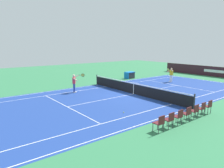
% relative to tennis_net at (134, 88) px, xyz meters
% --- Properties ---
extents(ground_plane, '(60.00, 60.00, 0.00)m').
position_rel_tennis_net_xyz_m(ground_plane, '(0.00, 0.00, -0.49)').
color(ground_plane, '#2D7247').
extents(court_slab, '(24.20, 11.40, 0.00)m').
position_rel_tennis_net_xyz_m(court_slab, '(0.00, 0.00, -0.49)').
color(court_slab, navy).
rests_on(court_slab, ground_plane).
extents(court_line_markings, '(23.85, 11.05, 0.01)m').
position_rel_tennis_net_xyz_m(court_line_markings, '(0.00, 0.00, -0.49)').
color(court_line_markings, white).
rests_on(court_line_markings, ground_plane).
extents(tennis_net, '(0.10, 11.70, 1.08)m').
position_rel_tennis_net_xyz_m(tennis_net, '(0.00, 0.00, 0.00)').
color(tennis_net, '#2D2D33').
rests_on(tennis_net, ground_plane).
extents(stadium_barrier, '(0.26, 17.00, 1.38)m').
position_rel_tennis_net_xyz_m(stadium_barrier, '(-15.90, -0.00, 0.20)').
color(stadium_barrier, '#381923').
rests_on(stadium_barrier, ground_plane).
extents(tennis_player_near, '(1.18, 0.75, 1.70)m').
position_rel_tennis_net_xyz_m(tennis_player_near, '(3.82, -3.74, 0.44)').
color(tennis_player_near, navy).
rests_on(tennis_player_near, ground_plane).
extents(tennis_player_far, '(1.16, 0.75, 1.70)m').
position_rel_tennis_net_xyz_m(tennis_player_far, '(-7.64, -1.71, 0.44)').
color(tennis_player_far, white).
rests_on(tennis_player_far, ground_plane).
extents(tennis_ball, '(0.07, 0.07, 0.07)m').
position_rel_tennis_net_xyz_m(tennis_ball, '(4.14, 3.43, -0.46)').
color(tennis_ball, '#CCE01E').
rests_on(tennis_ball, ground_plane).
extents(spectator_chair_0, '(0.44, 0.44, 0.88)m').
position_rel_tennis_net_xyz_m(spectator_chair_0, '(0.07, 6.79, 0.03)').
color(spectator_chair_0, '#38383D').
rests_on(spectator_chair_0, ground_plane).
extents(spectator_chair_1, '(0.44, 0.44, 0.88)m').
position_rel_tennis_net_xyz_m(spectator_chair_1, '(0.85, 6.79, 0.03)').
color(spectator_chair_1, '#38383D').
rests_on(spectator_chair_1, ground_plane).
extents(spectator_chair_2, '(0.44, 0.44, 0.88)m').
position_rel_tennis_net_xyz_m(spectator_chair_2, '(1.63, 6.79, 0.03)').
color(spectator_chair_2, '#38383D').
rests_on(spectator_chair_2, ground_plane).
extents(spectator_chair_3, '(0.44, 0.44, 0.88)m').
position_rel_tennis_net_xyz_m(spectator_chair_3, '(2.41, 6.79, 0.03)').
color(spectator_chair_3, '#38383D').
rests_on(spectator_chair_3, ground_plane).
extents(spectator_chair_4, '(0.44, 0.44, 0.88)m').
position_rel_tennis_net_xyz_m(spectator_chair_4, '(3.19, 6.79, 0.03)').
color(spectator_chair_4, '#38383D').
rests_on(spectator_chair_4, ground_plane).
extents(spectator_chair_5, '(0.44, 0.44, 0.88)m').
position_rel_tennis_net_xyz_m(spectator_chair_5, '(3.97, 6.79, 0.03)').
color(spectator_chair_5, '#38383D').
rests_on(spectator_chair_5, ground_plane).
extents(spectator_chair_6, '(0.44, 0.44, 0.88)m').
position_rel_tennis_net_xyz_m(spectator_chair_6, '(4.75, 6.79, 0.03)').
color(spectator_chair_6, '#38383D').
rests_on(spectator_chair_6, ground_plane).
extents(equipment_cart_tarped, '(1.25, 0.84, 0.85)m').
position_rel_tennis_net_xyz_m(equipment_cart_tarped, '(-5.64, -6.63, -0.05)').
color(equipment_cart_tarped, '#2D2D33').
rests_on(equipment_cart_tarped, ground_plane).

